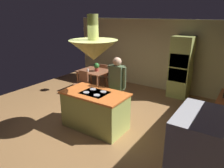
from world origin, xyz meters
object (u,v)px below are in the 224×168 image
object	(u,v)px
kitchen_island	(95,110)
chair_facing_island	(82,82)
potted_plant_on_table	(97,66)
dining_table	(94,73)
person_at_island	(117,84)
cup_on_table	(88,70)
oven_tower	(181,67)
chair_by_back_wall	(104,73)

from	to	relation	value
kitchen_island	chair_facing_island	xyz separation A→B (m)	(-1.70, 1.43, 0.03)
kitchen_island	potted_plant_on_table	distance (m)	2.65
dining_table	person_at_island	world-z (taller)	person_at_island
kitchen_island	person_at_island	bearing A→B (deg)	75.98
kitchen_island	chair_facing_island	bearing A→B (deg)	139.92
person_at_island	cup_on_table	xyz separation A→B (m)	(-1.97, 1.16, -0.17)
kitchen_island	person_at_island	size ratio (longest dim) A/B	0.94
person_at_island	cup_on_table	size ratio (longest dim) A/B	18.80
dining_table	person_at_island	size ratio (longest dim) A/B	0.61
dining_table	oven_tower	bearing A→B (deg)	22.20
chair_by_back_wall	kitchen_island	bearing A→B (deg)	121.54
kitchen_island	potted_plant_on_table	xyz separation A→B (m)	(-1.56, 2.09, 0.46)
dining_table	potted_plant_on_table	world-z (taller)	potted_plant_on_table
potted_plant_on_table	chair_by_back_wall	bearing A→B (deg)	101.72
potted_plant_on_table	cup_on_table	bearing A→B (deg)	-136.79
chair_facing_island	cup_on_table	size ratio (longest dim) A/B	9.67
person_at_island	chair_facing_island	xyz separation A→B (m)	(-1.88, 0.71, -0.47)
oven_tower	dining_table	bearing A→B (deg)	-157.80
cup_on_table	kitchen_island	bearing A→B (deg)	-46.36
potted_plant_on_table	kitchen_island	bearing A→B (deg)	-53.29
person_at_island	dining_table	bearing A→B (deg)	143.63
kitchen_island	chair_by_back_wall	bearing A→B (deg)	121.54
oven_tower	cup_on_table	size ratio (longest dim) A/B	22.78
kitchen_island	oven_tower	distance (m)	3.47
dining_table	chair_by_back_wall	world-z (taller)	chair_by_back_wall
oven_tower	chair_by_back_wall	xyz separation A→B (m)	(-2.80, -0.47, -0.52)
person_at_island	chair_by_back_wall	bearing A→B (deg)	132.46
oven_tower	kitchen_island	bearing A→B (deg)	-108.74
chair_by_back_wall	cup_on_table	bearing A→B (deg)	84.33
kitchen_island	chair_by_back_wall	xyz separation A→B (m)	(-1.70, 2.77, 0.03)
oven_tower	dining_table	world-z (taller)	oven_tower
oven_tower	person_at_island	xyz separation A→B (m)	(-0.92, -2.53, -0.05)
kitchen_island	person_at_island	xyz separation A→B (m)	(0.18, 0.72, 0.50)
chair_facing_island	cup_on_table	world-z (taller)	chair_facing_island
oven_tower	chair_facing_island	distance (m)	3.38
oven_tower	person_at_island	size ratio (longest dim) A/B	1.21
cup_on_table	potted_plant_on_table	bearing A→B (deg)	43.21
kitchen_island	dining_table	world-z (taller)	kitchen_island
person_at_island	chair_by_back_wall	xyz separation A→B (m)	(-1.88, 2.05, -0.47)
cup_on_table	oven_tower	bearing A→B (deg)	25.32
dining_table	cup_on_table	bearing A→B (deg)	-111.61
kitchen_island	potted_plant_on_table	world-z (taller)	potted_plant_on_table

